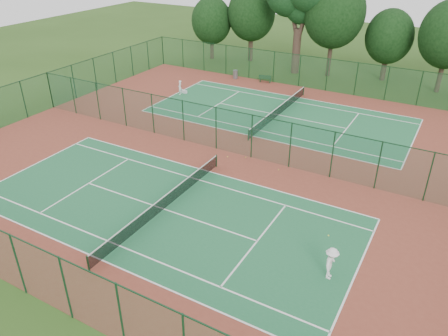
{
  "coord_description": "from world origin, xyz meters",
  "views": [
    {
      "loc": [
        14.34,
        -26.78,
        15.3
      ],
      "look_at": [
        2.02,
        -5.04,
        1.6
      ],
      "focal_mm": 35.0,
      "sensor_mm": 36.0,
      "label": 1
    }
  ],
  "objects_px": {
    "trash_bin": "(235,74)",
    "kit_bag": "(184,92)",
    "player_far": "(180,87)",
    "player_near": "(331,263)",
    "bench": "(265,79)"
  },
  "relations": [
    {
      "from": "trash_bin",
      "to": "kit_bag",
      "type": "height_order",
      "value": "trash_bin"
    },
    {
      "from": "player_far",
      "to": "kit_bag",
      "type": "relative_size",
      "value": 1.81
    },
    {
      "from": "player_near",
      "to": "kit_bag",
      "type": "height_order",
      "value": "player_near"
    },
    {
      "from": "player_near",
      "to": "trash_bin",
      "type": "height_order",
      "value": "player_near"
    },
    {
      "from": "trash_bin",
      "to": "player_far",
      "type": "bearing_deg",
      "value": -107.36
    },
    {
      "from": "trash_bin",
      "to": "bench",
      "type": "bearing_deg",
      "value": 5.46
    },
    {
      "from": "player_near",
      "to": "trash_bin",
      "type": "distance_m",
      "value": 33.35
    },
    {
      "from": "player_near",
      "to": "kit_bag",
      "type": "distance_m",
      "value": 29.61
    },
    {
      "from": "player_near",
      "to": "bench",
      "type": "xyz_separation_m",
      "value": [
        -16.11,
        27.22,
        -0.45
      ]
    },
    {
      "from": "player_far",
      "to": "trash_bin",
      "type": "xyz_separation_m",
      "value": [
        2.43,
        7.77,
        -0.26
      ]
    },
    {
      "from": "kit_bag",
      "to": "player_far",
      "type": "bearing_deg",
      "value": -83.12
    },
    {
      "from": "player_near",
      "to": "bench",
      "type": "distance_m",
      "value": 31.63
    },
    {
      "from": "player_far",
      "to": "bench",
      "type": "height_order",
      "value": "player_far"
    },
    {
      "from": "trash_bin",
      "to": "kit_bag",
      "type": "xyz_separation_m",
      "value": [
        -2.39,
        -7.21,
        -0.34
      ]
    },
    {
      "from": "player_far",
      "to": "bench",
      "type": "relative_size",
      "value": 1.01
    }
  ]
}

